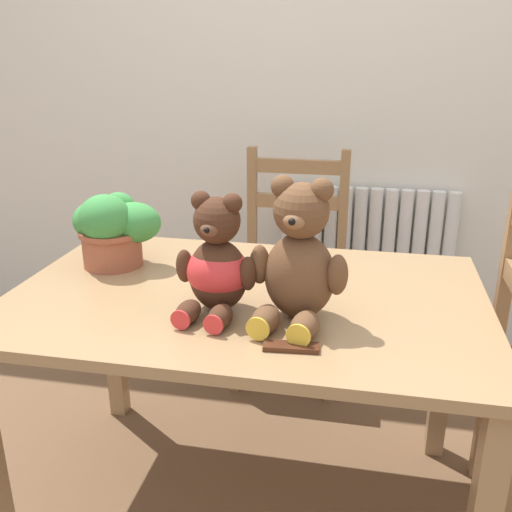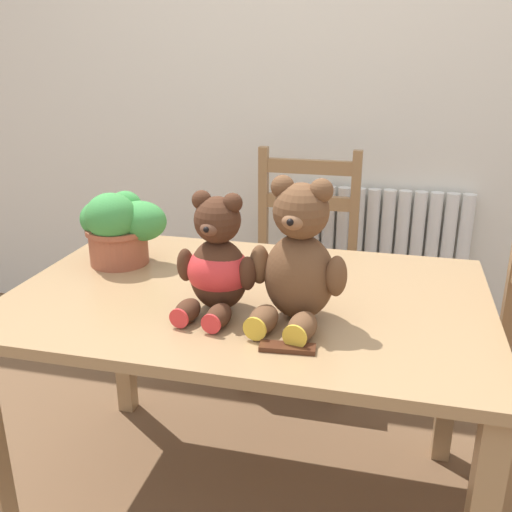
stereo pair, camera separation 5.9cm
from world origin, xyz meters
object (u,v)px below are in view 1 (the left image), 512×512
(teddy_bear_right, at_px, (299,260))
(chocolate_bar, at_px, (291,347))
(wooden_chair_behind, at_px, (292,270))
(potted_plant, at_px, (113,228))
(teddy_bear_left, at_px, (217,265))

(teddy_bear_right, height_order, chocolate_bar, teddy_bear_right)
(wooden_chair_behind, relative_size, potted_plant, 3.54)
(chocolate_bar, bearing_deg, potted_plant, 145.64)
(teddy_bear_left, bearing_deg, wooden_chair_behind, -86.83)
(teddy_bear_left, xyz_separation_m, teddy_bear_right, (0.21, -0.00, 0.03))
(wooden_chair_behind, distance_m, chocolate_bar, 1.20)
(teddy_bear_left, height_order, chocolate_bar, teddy_bear_left)
(teddy_bear_left, relative_size, teddy_bear_right, 0.87)
(potted_plant, xyz_separation_m, chocolate_bar, (0.62, -0.42, -0.12))
(teddy_bear_left, xyz_separation_m, potted_plant, (-0.40, 0.25, -0.00))
(wooden_chair_behind, height_order, potted_plant, wooden_chair_behind)
(potted_plant, height_order, chocolate_bar, potted_plant)
(potted_plant, bearing_deg, teddy_bear_left, -32.23)
(chocolate_bar, bearing_deg, teddy_bear_left, 141.98)
(chocolate_bar, bearing_deg, wooden_chair_behind, 97.73)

